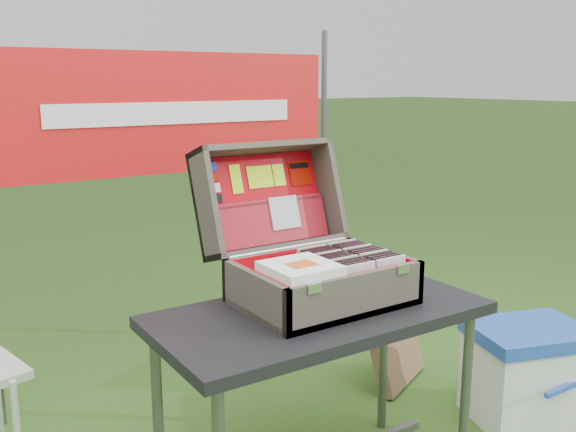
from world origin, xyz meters
TOP-DOWN VIEW (x-y plane):
  - table at (-0.01, -0.03)m, footprint 1.12×0.57m
  - table_top at (-0.01, -0.03)m, footprint 1.12×0.57m
  - table_leg_fr at (0.49, -0.25)m, footprint 0.04×0.04m
  - table_leg_bl at (-0.51, 0.18)m, footprint 0.04×0.04m
  - table_leg_br at (0.49, 0.18)m, footprint 0.04×0.04m
  - suitcase at (0.04, 0.07)m, footprint 0.56×0.56m
  - suitcase_base_bottom at (0.04, 0.01)m, footprint 0.56×0.40m
  - suitcase_base_wall_front at (0.04, -0.18)m, footprint 0.56×0.02m
  - suitcase_base_wall_back at (0.04, 0.20)m, footprint 0.56×0.02m
  - suitcase_base_wall_left at (-0.23, 0.01)m, footprint 0.02×0.40m
  - suitcase_base_wall_right at (0.31, 0.01)m, footprint 0.02×0.40m
  - suitcase_liner_floor at (0.04, 0.01)m, footprint 0.52×0.36m
  - suitcase_latch_left at (-0.14, -0.19)m, footprint 0.05×0.01m
  - suitcase_latch_right at (0.22, -0.19)m, footprint 0.05×0.01m
  - suitcase_hinge at (0.04, 0.21)m, footprint 0.50×0.02m
  - suitcase_lid_back at (0.04, 0.41)m, footprint 0.56×0.15m
  - suitcase_lid_rim_far at (0.04, 0.41)m, footprint 0.56×0.15m
  - suitcase_lid_rim_near at (0.04, 0.29)m, footprint 0.56×0.15m
  - suitcase_lid_rim_left at (-0.23, 0.35)m, footprint 0.02×0.27m
  - suitcase_lid_rim_right at (0.31, 0.35)m, footprint 0.02×0.27m
  - suitcase_lid_liner at (0.04, 0.39)m, footprint 0.51×0.12m
  - suitcase_liner_wall_front at (0.04, -0.16)m, footprint 0.52×0.01m
  - suitcase_liner_wall_back at (0.04, 0.19)m, footprint 0.52×0.01m
  - suitcase_liner_wall_left at (-0.22, 0.01)m, footprint 0.01×0.36m
  - suitcase_liner_wall_right at (0.29, 0.01)m, footprint 0.01×0.36m
  - suitcase_lid_pocket at (0.04, 0.35)m, footprint 0.50×0.08m
  - suitcase_pocket_edge at (0.04, 0.37)m, footprint 0.49×0.03m
  - suitcase_pocket_cd at (0.10, 0.34)m, footprint 0.13×0.05m
  - lid_sticker_cc_a at (-0.17, 0.43)m, footprint 0.06×0.01m
  - lid_sticker_cc_b at (-0.17, 0.42)m, footprint 0.06×0.01m
  - lid_sticker_cc_c at (-0.17, 0.41)m, footprint 0.06×0.01m
  - lid_sticker_cc_d at (-0.17, 0.40)m, footprint 0.06×0.01m
  - lid_card_neon_tall at (-0.07, 0.42)m, footprint 0.05×0.04m
  - lid_card_neon_main at (0.04, 0.42)m, footprint 0.11×0.03m
  - lid_card_neon_small at (0.12, 0.42)m, footprint 0.05×0.03m
  - lid_sticker_band at (0.22, 0.42)m, footprint 0.10×0.03m
  - lid_sticker_band_bar at (0.22, 0.43)m, footprint 0.09×0.01m
  - cd_left_0 at (0.07, -0.14)m, footprint 0.12×0.01m
  - cd_left_1 at (0.07, -0.12)m, footprint 0.12×0.01m
  - cd_left_2 at (0.07, -0.10)m, footprint 0.12×0.01m
  - cd_left_3 at (0.07, -0.08)m, footprint 0.12×0.01m
  - cd_left_4 at (0.07, -0.05)m, footprint 0.12×0.01m
  - cd_left_5 at (0.07, -0.03)m, footprint 0.12×0.01m
  - cd_left_6 at (0.07, -0.01)m, footprint 0.12×0.01m
  - cd_left_7 at (0.07, 0.01)m, footprint 0.12×0.01m
  - cd_left_8 at (0.07, 0.03)m, footprint 0.12×0.01m
  - cd_left_9 at (0.07, 0.06)m, footprint 0.12×0.01m
  - cd_left_10 at (0.07, 0.08)m, footprint 0.12×0.01m
  - cd_left_11 at (0.07, 0.10)m, footprint 0.12×0.01m
  - cd_left_12 at (0.07, 0.12)m, footprint 0.12×0.01m
  - cd_right_0 at (0.21, -0.14)m, footprint 0.12×0.01m
  - cd_right_1 at (0.21, -0.12)m, footprint 0.12×0.01m
  - cd_right_2 at (0.21, -0.10)m, footprint 0.12×0.01m
  - cd_right_3 at (0.21, -0.08)m, footprint 0.12×0.01m
  - cd_right_4 at (0.21, -0.05)m, footprint 0.12×0.01m
  - cd_right_5 at (0.21, -0.03)m, footprint 0.12×0.01m
  - cd_right_6 at (0.21, -0.01)m, footprint 0.12×0.01m
  - cd_right_7 at (0.21, 0.01)m, footprint 0.12×0.01m
  - cd_right_8 at (0.21, 0.03)m, footprint 0.12×0.01m
  - cd_right_9 at (0.21, 0.06)m, footprint 0.12×0.01m
  - cd_right_10 at (0.21, 0.08)m, footprint 0.12×0.01m
  - cd_right_11 at (0.21, 0.10)m, footprint 0.12×0.01m
  - cd_right_12 at (0.21, 0.12)m, footprint 0.12×0.01m
  - songbook_0 at (-0.11, -0.06)m, footprint 0.21×0.21m
  - songbook_1 at (-0.11, -0.06)m, footprint 0.21×0.21m
  - songbook_2 at (-0.11, -0.06)m, footprint 0.21×0.21m
  - songbook_3 at (-0.11, -0.06)m, footprint 0.21×0.21m
  - songbook_4 at (-0.11, -0.06)m, footprint 0.21×0.21m
  - songbook_5 at (-0.11, -0.06)m, footprint 0.21×0.21m
  - songbook_graphic at (-0.11, -0.07)m, footprint 0.09×0.07m
  - cooler at (1.06, -0.10)m, footprint 0.57×0.50m
  - cooler_body at (1.06, -0.10)m, footprint 0.54×0.47m
  - cooler_lid at (1.06, -0.10)m, footprint 0.57×0.50m
  - cooler_handle at (1.06, -0.30)m, footprint 0.28×0.02m
  - cardboard_box at (0.82, 0.47)m, footprint 0.44×0.33m
  - banner_post_right at (0.85, 1.10)m, footprint 0.03×0.03m
  - banner at (0.00, 1.09)m, footprint 1.60×0.02m
  - banner_text at (0.00, 1.08)m, footprint 1.20×0.00m

SIDE VIEW (x-z plane):
  - cooler_body at x=1.06m, z-range 0.00..0.36m
  - cooler at x=1.06m, z-range 0.00..0.42m
  - cardboard_box at x=0.82m, z-range 0.00..0.43m
  - cooler_handle at x=1.06m, z-range 0.22..0.24m
  - table_leg_fr at x=0.49m, z-range 0.00..0.66m
  - table_leg_bl at x=-0.51m, z-range 0.00..0.66m
  - table_leg_br at x=0.49m, z-range 0.00..0.66m
  - table at x=-0.01m, z-range 0.00..0.70m
  - cooler_lid at x=1.06m, z-range 0.36..0.42m
  - table_top at x=-0.01m, z-range 0.66..0.70m
  - suitcase_base_bottom at x=0.04m, z-range 0.70..0.72m
  - suitcase_liner_floor at x=0.04m, z-range 0.72..0.73m
  - suitcase_base_wall_front at x=0.04m, z-range 0.70..0.85m
  - suitcase_base_wall_back at x=0.04m, z-range 0.70..0.85m
  - suitcase_base_wall_left at x=-0.23m, z-range 0.70..0.85m
  - suitcase_base_wall_right at x=0.31m, z-range 0.70..0.85m
  - suitcase_liner_wall_front at x=0.04m, z-range 0.72..0.85m
  - suitcase_liner_wall_back at x=0.04m, z-range 0.72..0.85m
  - suitcase_liner_wall_left at x=-0.22m, z-range 0.72..0.85m
  - suitcase_liner_wall_right at x=0.29m, z-range 0.72..0.85m
  - cd_left_0 at x=0.07m, z-range 0.73..0.87m
  - cd_left_1 at x=0.07m, z-range 0.73..0.87m
  - cd_left_2 at x=0.07m, z-range 0.73..0.87m
  - cd_left_3 at x=0.07m, z-range 0.73..0.87m
  - cd_left_4 at x=0.07m, z-range 0.73..0.87m
  - cd_left_5 at x=0.07m, z-range 0.73..0.87m
  - cd_left_6 at x=0.07m, z-range 0.73..0.87m
  - cd_left_7 at x=0.07m, z-range 0.73..0.87m
  - cd_left_8 at x=0.07m, z-range 0.73..0.87m
  - cd_left_9 at x=0.07m, z-range 0.73..0.87m
  - cd_left_10 at x=0.07m, z-range 0.73..0.87m
  - cd_left_11 at x=0.07m, z-range 0.73..0.87m
  - cd_left_12 at x=0.07m, z-range 0.73..0.87m
  - cd_right_0 at x=0.21m, z-range 0.73..0.87m
  - cd_right_1 at x=0.21m, z-range 0.73..0.87m
  - cd_right_2 at x=0.21m, z-range 0.73..0.87m
  - cd_right_3 at x=0.21m, z-range 0.73..0.87m
  - cd_right_4 at x=0.21m, z-range 0.73..0.87m
  - cd_right_5 at x=0.21m, z-range 0.73..0.87m
  - cd_right_6 at x=0.21m, z-range 0.73..0.87m
  - cd_right_7 at x=0.21m, z-range 0.73..0.87m
  - cd_right_8 at x=0.21m, z-range 0.73..0.87m
  - cd_right_9 at x=0.21m, z-range 0.73..0.87m
  - cd_right_10 at x=0.21m, z-range 0.73..0.87m
  - cd_right_11 at x=0.21m, z-range 0.73..0.87m
  - cd_right_12 at x=0.21m, z-range 0.73..0.87m
  - suitcase_lid_rim_near at x=0.04m, z-range 0.80..0.87m
  - suitcase_latch_left at x=-0.14m, z-range 0.82..0.85m
  - suitcase_latch_right at x=0.22m, z-range 0.82..0.85m
  - suitcase_hinge at x=0.04m, z-range 0.84..0.86m
  - banner_post_right at x=0.85m, z-range 0.00..1.70m
  - songbook_0 at x=-0.11m, z-range 0.85..0.85m
  - songbook_1 at x=-0.11m, z-range 0.85..0.86m
  - songbook_2 at x=-0.11m, z-range 0.86..0.86m
  - songbook_3 at x=-0.11m, z-range 0.86..0.87m
  - songbook_4 at x=-0.11m, z-range 0.87..0.87m
  - songbook_5 at x=-0.11m, z-range 0.87..0.88m
  - songbook_graphic at x=-0.11m, z-range 0.88..0.88m
  - suitcase_lid_pocket at x=0.04m, z-range 0.84..1.00m
  - suitcase_pocket_cd at x=0.10m, z-range 0.89..1.01m
  - suitcase at x=0.04m, z-range 0.70..1.20m
  - suitcase_pocket_edge at x=0.04m, z-range 0.98..1.01m
  - suitcase_lid_back at x=0.04m, z-range 0.80..1.19m
  - suitcase_lid_liner at x=0.04m, z-range 0.83..1.17m
  - suitcase_lid_rim_left at x=-0.23m, z-range 0.80..1.23m
  - suitcase_lid_rim_right at x=0.31m, z-range 0.80..1.23m
  - lid_sticker_cc_d at x=-0.17m, z-range 1.01..1.04m
  - lid_sticker_cc_c at x=-0.17m, z-range 1.04..1.08m
  - lid_card_neon_tall at x=-0.07m, z-range 1.03..1.14m
  - lid_card_neon_main at x=0.04m, z-range 1.04..1.13m
  - lid_card_neon_small at x=0.12m, z-range 1.04..1.13m
  - lid_sticker_band at x=0.22m, z-range 1.04..1.13m
  - lid_sticker_cc_b at x=-0.17m, z-range 1.08..1.12m
  - lid_sticker_band_bar at x=0.22m, z-range 1.10..1.12m
  - lid_sticker_cc_a at x=-0.17m, z-range 1.12..1.15m
  - suitcase_lid_rim_far at x=0.04m, z-range 1.16..1.23m
  - banner at x=0.00m, z-range 1.02..1.58m
  - banner_text at x=0.00m, z-range 1.25..1.35m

